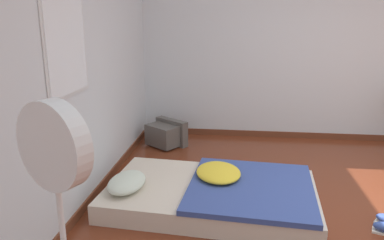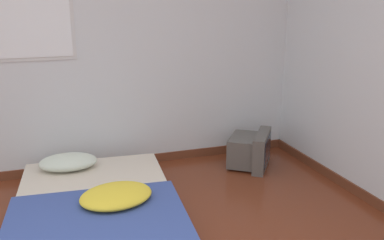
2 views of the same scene
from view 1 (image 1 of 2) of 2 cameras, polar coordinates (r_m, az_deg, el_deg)
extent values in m
plane|color=maroon|center=(3.90, 24.66, -13.74)|extent=(20.00, 20.00, 0.00)
cube|color=silver|center=(3.58, -17.29, 6.60)|extent=(7.27, 0.06, 2.60)
cube|color=brown|center=(3.95, -15.27, -11.69)|extent=(7.27, 0.02, 0.09)
cube|color=silver|center=(3.34, -18.69, 11.56)|extent=(0.78, 0.01, 0.97)
cube|color=white|center=(3.33, -18.59, 11.56)|extent=(0.71, 0.01, 0.90)
cube|color=silver|center=(5.85, 18.96, 9.65)|extent=(0.06, 7.65, 2.60)
cube|color=brown|center=(6.05, 18.00, -2.28)|extent=(0.02, 7.65, 0.09)
cube|color=beige|center=(3.80, 2.92, -11.36)|extent=(1.38, 2.12, 0.19)
ellipsoid|color=silver|center=(3.73, -9.91, -9.31)|extent=(0.55, 0.38, 0.14)
cube|color=#384C93|center=(3.72, 8.94, -10.12)|extent=(1.34, 1.27, 0.05)
ellipsoid|color=yellow|center=(3.85, 4.05, -7.95)|extent=(0.64, 0.56, 0.11)
cube|color=#56514C|center=(5.37, -4.58, -2.37)|extent=(0.48, 0.53, 0.29)
cube|color=#56514C|center=(5.49, -3.12, -1.77)|extent=(0.42, 0.52, 0.37)
cube|color=#283342|center=(5.53, -2.67, -1.54)|extent=(0.27, 0.37, 0.26)
cylinder|color=silver|center=(1.75, -20.34, -3.64)|extent=(0.26, 0.41, 0.41)
camera|label=2|loc=(4.20, 49.43, 8.85)|focal=40.00mm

